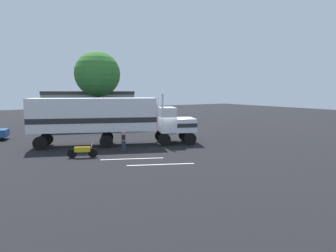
# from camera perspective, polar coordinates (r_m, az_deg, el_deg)

# --- Properties ---
(ground_plane) EXTENTS (120.00, 120.00, 0.00)m
(ground_plane) POSITION_cam_1_polar(r_m,az_deg,el_deg) (25.54, 0.37, -3.65)
(ground_plane) COLOR black
(lane_stripe_near) EXTENTS (4.12, 1.84, 0.01)m
(lane_stripe_near) POSITION_cam_1_polar(r_m,az_deg,el_deg) (20.18, -7.21, -6.59)
(lane_stripe_near) COLOR silver
(lane_stripe_near) RESTS_ON ground_plane
(lane_stripe_mid) EXTENTS (4.11, 1.87, 0.01)m
(lane_stripe_mid) POSITION_cam_1_polar(r_m,az_deg,el_deg) (18.53, -1.45, -7.77)
(lane_stripe_mid) COLOR silver
(lane_stripe_mid) RESTS_ON ground_plane
(semi_truck) EXTENTS (14.11, 7.37, 4.50)m
(semi_truck) POSITION_cam_1_polar(r_m,az_deg,el_deg) (25.13, -12.11, 1.83)
(semi_truck) COLOR white
(semi_truck) RESTS_ON ground_plane
(person_bystander) EXTENTS (0.39, 0.48, 1.63)m
(person_bystander) POSITION_cam_1_polar(r_m,az_deg,el_deg) (22.58, -8.96, -2.85)
(person_bystander) COLOR #2D3347
(person_bystander) RESTS_ON ground_plane
(parked_bus) EXTENTS (11.28, 5.40, 3.40)m
(parked_bus) POSITION_cam_1_polar(r_m,az_deg,el_deg) (35.76, -14.70, 2.54)
(parked_bus) COLOR #1E5999
(parked_bus) RESTS_ON ground_plane
(motorcycle) EXTENTS (1.99, 0.90, 1.12)m
(motorcycle) POSITION_cam_1_polar(r_m,az_deg,el_deg) (21.17, -16.85, -4.88)
(motorcycle) COLOR black
(motorcycle) RESTS_ON ground_plane
(tree_left) EXTENTS (6.91, 6.91, 10.79)m
(tree_left) POSITION_cam_1_polar(r_m,az_deg,el_deg) (45.11, -14.05, 10.15)
(tree_left) COLOR brown
(tree_left) RESTS_ON ground_plane
(building_backdrop) EXTENTS (15.39, 10.67, 4.71)m
(building_backdrop) POSITION_cam_1_polar(r_m,az_deg,el_deg) (48.49, -15.34, 4.24)
(building_backdrop) COLOR gray
(building_backdrop) RESTS_ON ground_plane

